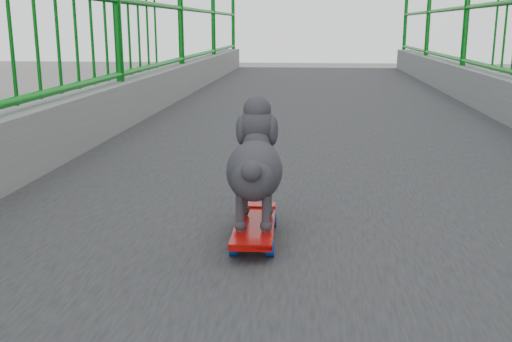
{
  "coord_description": "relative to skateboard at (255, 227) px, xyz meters",
  "views": [
    {
      "loc": [
        -0.05,
        1.89,
        7.68
      ],
      "look_at": [
        -0.23,
        3.78,
        7.22
      ],
      "focal_mm": 42.0,
      "sensor_mm": 36.0,
      "label": 1
    }
  ],
  "objects": [
    {
      "name": "poodle",
      "position": [
        -0.0,
        0.02,
        0.21
      ],
      "size": [
        0.19,
        0.43,
        0.36
      ],
      "rotation": [
        0.0,
        0.0,
        0.04
      ],
      "color": "#2F2D33",
      "rests_on": "skateboard"
    },
    {
      "name": "skateboard",
      "position": [
        0.0,
        0.0,
        0.0
      ],
      "size": [
        0.15,
        0.44,
        0.06
      ],
      "rotation": [
        0.0,
        0.0,
        0.04
      ],
      "color": "red",
      "rests_on": "footbridge"
    }
  ]
}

